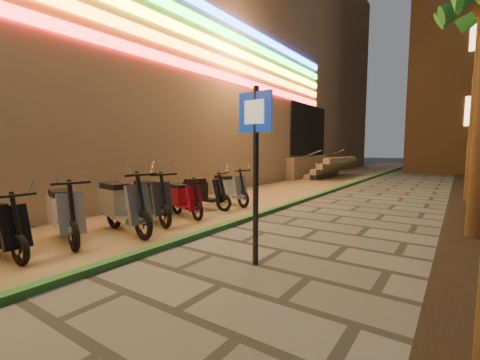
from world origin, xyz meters
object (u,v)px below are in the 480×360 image
Objects in this scene: scooter_8 at (121,205)px; scooter_12 at (228,188)px; scooter_7 at (64,213)px; pedestrian_sign at (255,151)px; scooter_10 at (182,199)px; scooter_9 at (150,199)px; scooter_11 at (202,192)px.

scooter_8 is 3.89m from scooter_12.
scooter_8 is (0.32, 1.01, 0.04)m from scooter_7.
pedestrian_sign reaches higher than scooter_12.
scooter_10 is 0.92× the size of scooter_12.
scooter_9 reaches higher than scooter_12.
scooter_9 is at bearing 104.95° from scooter_7.
pedestrian_sign is 1.78× the size of scooter_10.
scooter_12 is (0.14, 1.05, 0.01)m from scooter_11.
pedestrian_sign is at bearing 2.53° from scooter_9.
pedestrian_sign is 1.53× the size of scooter_7.
pedestrian_sign is at bearing 32.44° from scooter_7.
scooter_12 is at bearing 108.12° from scooter_10.
scooter_7 is 1.06m from scooter_8.
scooter_11 is (0.03, 3.84, -0.05)m from scooter_7.
scooter_7 is 1.16× the size of scooter_10.
pedestrian_sign reaches higher than scooter_8.
scooter_7 is 1.07× the size of scooter_12.
scooter_8 is 0.98m from scooter_9.
scooter_9 is (-3.51, 0.97, -1.16)m from pedestrian_sign.
scooter_7 is 1.95m from scooter_9.
scooter_12 is (-0.08, 2.05, 0.04)m from scooter_10.
scooter_7 is 4.90m from scooter_12.
scooter_7 is 0.99× the size of scooter_9.
scooter_8 is at bearing -57.42° from scooter_9.
scooter_7 is 2.85m from scooter_10.
scooter_9 is 1.89m from scooter_11.
scooter_12 reaches higher than scooter_11.
scooter_7 is at bearing -74.20° from scooter_12.
scooter_7 is at bearing -94.63° from scooter_11.
scooter_9 is at bearing -92.84° from scooter_11.
scooter_9 is (0.07, 1.95, 0.01)m from scooter_7.
scooter_8 is 1.26× the size of scooter_10.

